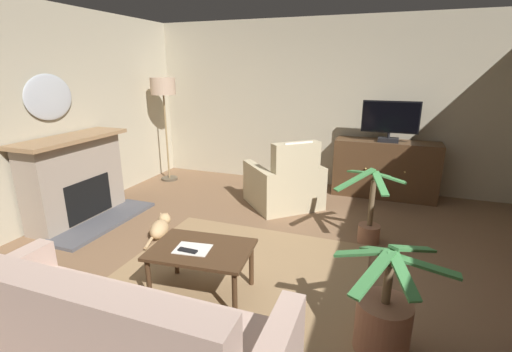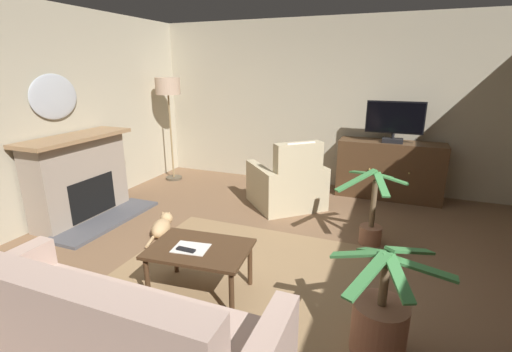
# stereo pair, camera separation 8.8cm
# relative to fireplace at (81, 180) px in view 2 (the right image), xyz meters

# --- Properties ---
(ground_plane) EXTENTS (6.59, 6.75, 0.04)m
(ground_plane) POSITION_rel_fireplace_xyz_m (2.72, -0.40, -0.56)
(ground_plane) COLOR brown
(wall_back) EXTENTS (6.59, 0.10, 2.75)m
(wall_back) POSITION_rel_fireplace_xyz_m (2.72, 2.73, 0.84)
(wall_back) COLOR #B2A88E
(wall_back) RESTS_ON ground_plane
(wall_left) EXTENTS (0.10, 6.75, 2.75)m
(wall_left) POSITION_rel_fireplace_xyz_m (-0.33, -0.40, 0.84)
(wall_left) COLOR #B2A88E
(wall_left) RESTS_ON ground_plane
(rug_central) EXTENTS (2.38, 2.05, 0.01)m
(rug_central) POSITION_rel_fireplace_xyz_m (2.53, -0.50, -0.53)
(rug_central) COLOR #8E704C
(rug_central) RESTS_ON ground_plane
(fireplace) EXTENTS (0.88, 1.53, 1.13)m
(fireplace) POSITION_rel_fireplace_xyz_m (0.00, 0.00, 0.00)
(fireplace) COLOR #4C4C51
(fireplace) RESTS_ON ground_plane
(wall_mirror_oval) EXTENTS (0.06, 0.70, 0.57)m
(wall_mirror_oval) POSITION_rel_fireplace_xyz_m (-0.25, 0.00, 1.07)
(wall_mirror_oval) COLOR #B2B7BF
(tv_cabinet) EXTENTS (1.55, 0.49, 0.89)m
(tv_cabinet) POSITION_rel_fireplace_xyz_m (3.79, 2.38, -0.12)
(tv_cabinet) COLOR #352315
(tv_cabinet) RESTS_ON ground_plane
(television) EXTENTS (0.82, 0.20, 0.61)m
(television) POSITION_rel_fireplace_xyz_m (3.79, 2.32, 0.68)
(television) COLOR black
(television) RESTS_ON tv_cabinet
(coffee_table) EXTENTS (0.92, 0.68, 0.47)m
(coffee_table) POSITION_rel_fireplace_xyz_m (2.35, -0.94, -0.13)
(coffee_table) COLOR #422B19
(coffee_table) RESTS_ON ground_plane
(tv_remote) EXTENTS (0.17, 0.05, 0.02)m
(tv_remote) POSITION_rel_fireplace_xyz_m (2.27, -1.04, -0.06)
(tv_remote) COLOR black
(tv_remote) RESTS_ON coffee_table
(folded_newspaper) EXTENTS (0.33, 0.26, 0.01)m
(folded_newspaper) POSITION_rel_fireplace_xyz_m (2.29, -0.98, -0.07)
(folded_newspaper) COLOR silver
(folded_newspaper) RESTS_ON coffee_table
(sofa_floral) EXTENTS (2.20, 0.85, 0.95)m
(sofa_floral) POSITION_rel_fireplace_xyz_m (2.30, -2.02, -0.22)
(sofa_floral) COLOR #BC9E8E
(sofa_floral) RESTS_ON ground_plane
(armchair_near_window) EXTENTS (1.29, 1.29, 1.03)m
(armchair_near_window) POSITION_rel_fireplace_xyz_m (2.44, 1.43, -0.22)
(armchair_near_window) COLOR tan
(armchair_near_window) RESTS_ON ground_plane
(potted_plant_on_hearth_side) EXTENTS (0.81, 0.89, 0.83)m
(potted_plant_on_hearth_side) POSITION_rel_fireplace_xyz_m (3.87, -1.08, -0.30)
(potted_plant_on_hearth_side) COLOR #99664C
(potted_plant_on_hearth_side) RESTS_ON ground_plane
(potted_plant_tall_palm_by_window) EXTENTS (0.74, 0.77, 0.90)m
(potted_plant_tall_palm_by_window) POSITION_rel_fireplace_xyz_m (3.68, 0.64, -0.27)
(potted_plant_tall_palm_by_window) COLOR #99664C
(potted_plant_tall_palm_by_window) RESTS_ON ground_plane
(cat) EXTENTS (0.30, 0.68, 0.22)m
(cat) POSITION_rel_fireplace_xyz_m (1.29, -0.06, -0.43)
(cat) COLOR tan
(cat) RESTS_ON ground_plane
(floor_lamp) EXTENTS (0.42, 0.42, 1.81)m
(floor_lamp) POSITION_rel_fireplace_xyz_m (0.11, 1.95, 1.00)
(floor_lamp) COLOR #4C4233
(floor_lamp) RESTS_ON ground_plane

